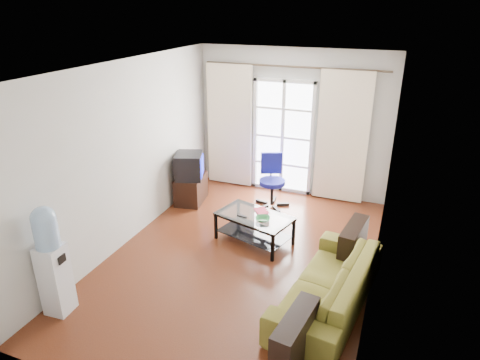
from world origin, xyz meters
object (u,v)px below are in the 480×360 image
crt_tv (188,166)px  coffee_table (254,225)px  sofa (329,284)px  water_cooler (51,259)px  tv_stand (191,189)px  task_chair (272,191)px

crt_tv → coffee_table: bearing=-48.9°
sofa → water_cooler: size_ratio=1.57×
sofa → tv_stand: (-2.90, 2.03, -0.05)m
coffee_table → task_chair: (-0.13, 1.31, -0.01)m
task_chair → sofa: bearing=-82.3°
crt_tv → water_cooler: size_ratio=0.45×
sofa → task_chair: task_chair is taller
coffee_table → crt_tv: (-1.57, 0.86, 0.44)m
coffee_table → task_chair: task_chair is taller
tv_stand → task_chair: task_chair is taller
crt_tv → task_chair: (1.43, 0.45, -0.45)m
task_chair → water_cooler: size_ratio=0.69×
sofa → water_cooler: bearing=-59.0°
coffee_table → task_chair: size_ratio=1.30×
task_chair → tv_stand: bearing=170.8°
tv_stand → crt_tv: bearing=-97.8°
sofa → task_chair: (-1.46, 2.40, -0.02)m
sofa → coffee_table: (-1.33, 1.09, -0.01)m
tv_stand → coffee_table: bearing=-40.2°
coffee_table → tv_stand: size_ratio=1.83×
coffee_table → water_cooler: 2.88m
task_chair → water_cooler: (-1.49, -3.66, 0.44)m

